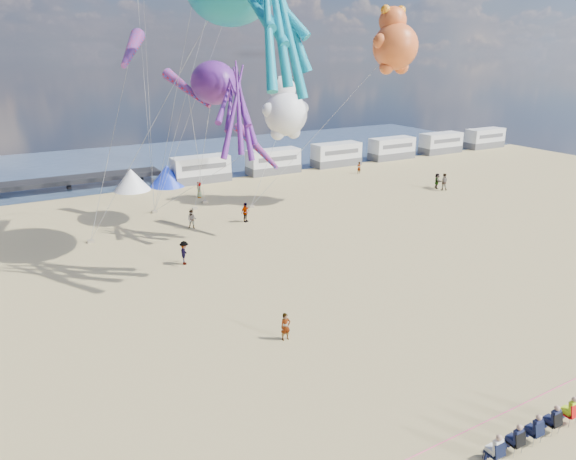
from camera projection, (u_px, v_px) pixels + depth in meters
The scene contains 31 objects.
ground at pixel (378, 370), 24.23m from camera, with size 120.00×120.00×0.00m, color tan.
water at pixel (121, 164), 69.58m from camera, with size 120.00×120.00×0.00m, color #334662.
motorhome_0 at pixel (201, 169), 59.51m from camera, with size 6.60×2.50×3.00m, color silver.
motorhome_1 at pixel (273, 161), 63.91m from camera, with size 6.60×2.50×3.00m, color silver.
motorhome_2 at pixel (336, 154), 68.31m from camera, with size 6.60×2.50×3.00m, color silver.
motorhome_3 at pixel (392, 148), 72.71m from camera, with size 6.60×2.50×3.00m, color silver.
motorhome_4 at pixel (441, 143), 77.11m from camera, with size 6.60×2.50×3.00m, color silver.
motorhome_5 at pixel (485, 138), 81.51m from camera, with size 6.60×2.50×3.00m, color silver.
tent_white at pixel (131, 180), 55.90m from camera, with size 4.00×4.00×2.40m, color white.
tent_blue at pixel (167, 176), 57.75m from camera, with size 4.00×4.00×2.40m, color #1933CC.
spectator_row at pixel (534, 427), 19.57m from camera, with size 6.10×0.90×1.30m, color black, non-canonical shape.
rope_line at pixel (458, 435), 20.10m from camera, with size 0.03×0.03×34.00m, color #F2338C.
standing_person at pixel (286, 327), 26.61m from camera, with size 0.55×0.36×1.50m, color tan.
beachgoer_0 at pixel (199, 190), 53.23m from camera, with size 0.60×0.40×1.66m, color #7F6659.
beachgoer_1 at pixel (192, 219), 43.67m from camera, with size 0.80×0.52×1.64m, color #7F6659.
beachgoer_2 at pixel (184, 253), 36.21m from camera, with size 0.84×0.65×1.72m, color #7F6659.
beachgoer_3 at pixel (245, 212), 45.41m from camera, with size 1.14×0.66×1.77m, color #7F6659.
beachgoer_4 at pixel (437, 181), 56.86m from camera, with size 0.99×0.41×1.69m, color #7F6659.
beachgoer_5 at pixel (359, 168), 63.92m from camera, with size 1.38×0.44×1.49m, color #7F6659.
beachgoer_7 at pixel (444, 182), 56.07m from camera, with size 0.91×0.59×1.87m, color #7F6659.
sandbag_a at pixel (91, 241), 40.62m from camera, with size 0.50×0.35×0.22m, color gray.
sandbag_b at pixel (195, 209), 49.25m from camera, with size 0.50×0.35×0.22m, color gray.
sandbag_c at pixel (251, 207), 49.88m from camera, with size 0.50×0.35×0.22m, color gray.
sandbag_d at pixel (205, 202), 51.50m from camera, with size 0.50×0.35×0.22m, color gray.
sandbag_e at pixel (155, 212), 48.25m from camera, with size 0.50×0.35×0.22m, color gray.
kite_octopus_purple at pixel (214, 83), 41.91m from camera, with size 3.63×8.47×9.68m, color #5C207F, non-canonical shape.
kite_panda at pixel (286, 114), 48.99m from camera, with size 5.04×4.75×7.12m, color white, non-canonical shape.
kite_teddy_orange at pixel (395, 47), 46.40m from camera, with size 4.98×4.68×7.03m, color orange, non-canonical shape.
windsock_left at pixel (131, 50), 37.37m from camera, with size 1.10×6.25×6.25m, color red, non-canonical shape.
windsock_mid at pixel (188, 90), 43.45m from camera, with size 1.00×5.84×5.84m, color red, non-canonical shape.
windsock_right at pixel (257, 147), 41.35m from camera, with size 0.90×5.71×5.71m, color red, non-canonical shape.
Camera 1 is at (-13.87, -16.02, 14.15)m, focal length 32.00 mm.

